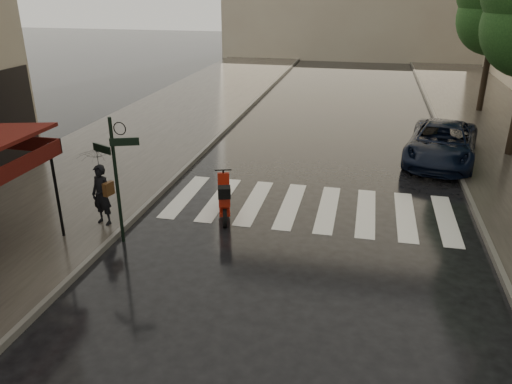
% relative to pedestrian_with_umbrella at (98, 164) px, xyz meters
% --- Properties ---
extents(ground, '(120.00, 120.00, 0.00)m').
position_rel_pedestrian_with_umbrella_xyz_m(ground, '(2.00, -3.60, -1.72)').
color(ground, black).
rests_on(ground, ground).
extents(sidewalk_near, '(6.00, 60.00, 0.12)m').
position_rel_pedestrian_with_umbrella_xyz_m(sidewalk_near, '(-2.50, 8.40, -1.66)').
color(sidewalk_near, '#38332D').
rests_on(sidewalk_near, ground).
extents(curb_near, '(0.12, 60.00, 0.16)m').
position_rel_pedestrian_with_umbrella_xyz_m(curb_near, '(0.55, 8.40, -1.65)').
color(curb_near, '#595651').
rests_on(curb_near, ground).
extents(curb_far, '(0.12, 60.00, 0.16)m').
position_rel_pedestrian_with_umbrella_xyz_m(curb_far, '(9.45, 8.40, -1.65)').
color(curb_far, '#595651').
rests_on(curb_far, ground).
extents(crosswalk, '(7.85, 3.20, 0.01)m').
position_rel_pedestrian_with_umbrella_xyz_m(crosswalk, '(4.97, 2.40, -1.71)').
color(crosswalk, silver).
rests_on(crosswalk, ground).
extents(signpost, '(1.17, 0.29, 3.10)m').
position_rel_pedestrian_with_umbrella_xyz_m(signpost, '(0.80, -0.60, 0.11)').
color(signpost, black).
rests_on(signpost, ground).
extents(pedestrian_with_umbrella, '(1.13, 1.14, 2.40)m').
position_rel_pedestrian_with_umbrella_xyz_m(pedestrian_with_umbrella, '(0.00, 0.00, 0.00)').
color(pedestrian_with_umbrella, black).
rests_on(pedestrian_with_umbrella, sidewalk_near).
extents(scooter, '(0.77, 1.68, 1.14)m').
position_rel_pedestrian_with_umbrella_xyz_m(scooter, '(2.83, 1.26, -1.19)').
color(scooter, black).
rests_on(scooter, ground).
extents(parked_car, '(3.09, 5.15, 1.34)m').
position_rel_pedestrian_with_umbrella_xyz_m(parked_car, '(9.00, 7.37, -1.05)').
color(parked_car, black).
rests_on(parked_car, ground).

